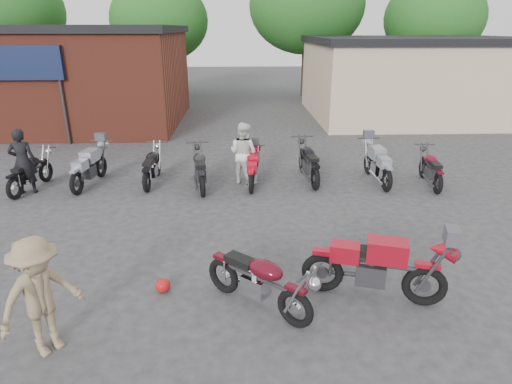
{
  "coord_description": "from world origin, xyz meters",
  "views": [
    {
      "loc": [
        -0.17,
        -6.3,
        4.16
      ],
      "look_at": [
        0.15,
        2.18,
        0.9
      ],
      "focal_mm": 30.0,
      "sensor_mm": 36.0,
      "label": 1
    }
  ],
  "objects_px": {
    "person_light": "(243,153)",
    "row_bike_4": "(253,167)",
    "vintage_motorcycle": "(259,278)",
    "row_bike_0": "(30,170)",
    "row_bike_2": "(152,164)",
    "row_bike_5": "(309,160)",
    "row_bike_7": "(431,167)",
    "sportbike": "(377,264)",
    "row_bike_6": "(378,162)",
    "person_tan": "(40,297)",
    "person_dark": "(23,161)",
    "row_bike_3": "(200,167)",
    "helmet": "(163,285)",
    "row_bike_1": "(89,165)"
  },
  "relations": [
    {
      "from": "person_dark",
      "to": "row_bike_3",
      "type": "relative_size",
      "value": 0.87
    },
    {
      "from": "row_bike_2",
      "to": "row_bike_3",
      "type": "distance_m",
      "value": 1.43
    },
    {
      "from": "row_bike_2",
      "to": "helmet",
      "type": "bearing_deg",
      "value": -166.39
    },
    {
      "from": "vintage_motorcycle",
      "to": "person_tan",
      "type": "height_order",
      "value": "person_tan"
    },
    {
      "from": "row_bike_4",
      "to": "row_bike_6",
      "type": "xyz_separation_m",
      "value": [
        3.55,
        0.12,
        0.07
      ]
    },
    {
      "from": "vintage_motorcycle",
      "to": "row_bike_1",
      "type": "relative_size",
      "value": 0.97
    },
    {
      "from": "row_bike_0",
      "to": "row_bike_1",
      "type": "xyz_separation_m",
      "value": [
        1.48,
        0.32,
        0.04
      ]
    },
    {
      "from": "row_bike_5",
      "to": "vintage_motorcycle",
      "type": "bearing_deg",
      "value": 159.61
    },
    {
      "from": "person_tan",
      "to": "row_bike_2",
      "type": "height_order",
      "value": "person_tan"
    },
    {
      "from": "person_light",
      "to": "row_bike_2",
      "type": "distance_m",
      "value": 2.61
    },
    {
      "from": "row_bike_3",
      "to": "vintage_motorcycle",
      "type": "bearing_deg",
      "value": -174.97
    },
    {
      "from": "person_dark",
      "to": "person_light",
      "type": "height_order",
      "value": "person_dark"
    },
    {
      "from": "sportbike",
      "to": "helmet",
      "type": "distance_m",
      "value": 3.54
    },
    {
      "from": "row_bike_0",
      "to": "row_bike_5",
      "type": "bearing_deg",
      "value": -76.96
    },
    {
      "from": "person_light",
      "to": "person_tan",
      "type": "xyz_separation_m",
      "value": [
        -2.73,
        -6.75,
        -0.01
      ]
    },
    {
      "from": "person_light",
      "to": "person_dark",
      "type": "bearing_deg",
      "value": 40.89
    },
    {
      "from": "helmet",
      "to": "person_tan",
      "type": "xyz_separation_m",
      "value": [
        -1.32,
        -1.35,
        0.74
      ]
    },
    {
      "from": "row_bike_1",
      "to": "row_bike_3",
      "type": "bearing_deg",
      "value": -87.32
    },
    {
      "from": "person_dark",
      "to": "row_bike_7",
      "type": "height_order",
      "value": "person_dark"
    },
    {
      "from": "vintage_motorcycle",
      "to": "person_tan",
      "type": "xyz_separation_m",
      "value": [
        -2.92,
        -0.81,
        0.29
      ]
    },
    {
      "from": "row_bike_5",
      "to": "person_light",
      "type": "bearing_deg",
      "value": 88.78
    },
    {
      "from": "person_dark",
      "to": "row_bike_3",
      "type": "height_order",
      "value": "person_dark"
    },
    {
      "from": "row_bike_3",
      "to": "row_bike_4",
      "type": "bearing_deg",
      "value": -94.75
    },
    {
      "from": "row_bike_5",
      "to": "helmet",
      "type": "bearing_deg",
      "value": 144.44
    },
    {
      "from": "row_bike_2",
      "to": "row_bike_7",
      "type": "height_order",
      "value": "row_bike_2"
    },
    {
      "from": "vintage_motorcycle",
      "to": "row_bike_0",
      "type": "height_order",
      "value": "vintage_motorcycle"
    },
    {
      "from": "row_bike_0",
      "to": "row_bike_2",
      "type": "relative_size",
      "value": 0.99
    },
    {
      "from": "row_bike_2",
      "to": "row_bike_4",
      "type": "relative_size",
      "value": 1.06
    },
    {
      "from": "person_dark",
      "to": "row_bike_0",
      "type": "relative_size",
      "value": 0.93
    },
    {
      "from": "row_bike_1",
      "to": "row_bike_7",
      "type": "bearing_deg",
      "value": -84.54
    },
    {
      "from": "person_dark",
      "to": "row_bike_4",
      "type": "xyz_separation_m",
      "value": [
        6.08,
        0.41,
        -0.36
      ]
    },
    {
      "from": "sportbike",
      "to": "row_bike_6",
      "type": "relative_size",
      "value": 1.07
    },
    {
      "from": "row_bike_2",
      "to": "person_light",
      "type": "bearing_deg",
      "value": -89.85
    },
    {
      "from": "person_light",
      "to": "row_bike_4",
      "type": "distance_m",
      "value": 0.48
    },
    {
      "from": "helmet",
      "to": "row_bike_3",
      "type": "distance_m",
      "value": 5.13
    },
    {
      "from": "row_bike_5",
      "to": "row_bike_7",
      "type": "bearing_deg",
      "value": -103.4
    },
    {
      "from": "row_bike_6",
      "to": "row_bike_5",
      "type": "bearing_deg",
      "value": 82.15
    },
    {
      "from": "row_bike_0",
      "to": "person_tan",
      "type": "bearing_deg",
      "value": -144.88
    },
    {
      "from": "row_bike_2",
      "to": "row_bike_5",
      "type": "distance_m",
      "value": 4.47
    },
    {
      "from": "row_bike_0",
      "to": "row_bike_6",
      "type": "xyz_separation_m",
      "value": [
        9.61,
        0.27,
        0.05
      ]
    },
    {
      "from": "row_bike_6",
      "to": "row_bike_0",
      "type": "bearing_deg",
      "value": 89.42
    },
    {
      "from": "helmet",
      "to": "person_tan",
      "type": "distance_m",
      "value": 2.03
    },
    {
      "from": "sportbike",
      "to": "row_bike_4",
      "type": "relative_size",
      "value": 1.22
    },
    {
      "from": "row_bike_2",
      "to": "person_dark",
      "type": "bearing_deg",
      "value": 103.14
    },
    {
      "from": "row_bike_1",
      "to": "row_bike_2",
      "type": "height_order",
      "value": "row_bike_1"
    },
    {
      "from": "person_dark",
      "to": "row_bike_3",
      "type": "distance_m",
      "value": 4.62
    },
    {
      "from": "vintage_motorcycle",
      "to": "row_bike_2",
      "type": "height_order",
      "value": "vintage_motorcycle"
    },
    {
      "from": "person_tan",
      "to": "row_bike_3",
      "type": "bearing_deg",
      "value": 27.97
    },
    {
      "from": "vintage_motorcycle",
      "to": "row_bike_3",
      "type": "distance_m",
      "value": 5.81
    },
    {
      "from": "person_tan",
      "to": "row_bike_4",
      "type": "bearing_deg",
      "value": 16.68
    }
  ]
}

